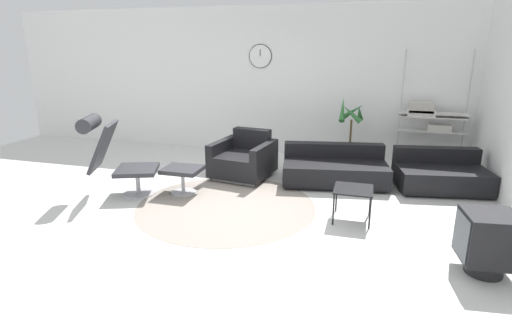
{
  "coord_description": "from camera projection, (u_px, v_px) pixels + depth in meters",
  "views": [
    {
      "loc": [
        1.55,
        -4.74,
        2.05
      ],
      "look_at": [
        0.12,
        0.33,
        0.55
      ],
      "focal_mm": 28.0,
      "sensor_mm": 36.0,
      "label": 1
    }
  ],
  "objects": [
    {
      "name": "ground_plane",
      "position": [
        241.0,
        205.0,
        5.35
      ],
      "size": [
        12.0,
        12.0,
        0.0
      ],
      "primitive_type": "plane",
      "color": "silver"
    },
    {
      "name": "shelf_unit",
      "position": [
        429.0,
        116.0,
        6.84
      ],
      "size": [
        1.11,
        0.28,
        2.01
      ],
      "color": "#BCBCC1",
      "rests_on": "ground_plane"
    },
    {
      "name": "couch_second",
      "position": [
        440.0,
        175.0,
        5.91
      ],
      "size": [
        1.37,
        1.02,
        0.57
      ],
      "rotation": [
        0.0,
        0.0,
        3.31
      ],
      "color": "black",
      "rests_on": "ground_plane"
    },
    {
      "name": "wall_back",
      "position": [
        286.0,
        82.0,
        7.65
      ],
      "size": [
        12.0,
        0.09,
        2.8
      ],
      "color": "white",
      "rests_on": "ground_plane"
    },
    {
      "name": "ottoman",
      "position": [
        183.0,
        174.0,
        5.72
      ],
      "size": [
        0.53,
        0.45,
        0.39
      ],
      "color": "#BCBCC1",
      "rests_on": "ground_plane"
    },
    {
      "name": "side_table",
      "position": [
        353.0,
        191.0,
        4.81
      ],
      "size": [
        0.46,
        0.46,
        0.41
      ],
      "color": "black",
      "rests_on": "ground_plane"
    },
    {
      "name": "crt_television",
      "position": [
        488.0,
        241.0,
        3.67
      ],
      "size": [
        0.52,
        0.49,
        0.6
      ],
      "rotation": [
        0.0,
        0.0,
        1.68
      ],
      "color": "black",
      "rests_on": "ground_plane"
    },
    {
      "name": "couch_low",
      "position": [
        334.0,
        169.0,
        6.17
      ],
      "size": [
        1.68,
        1.08,
        0.57
      ],
      "rotation": [
        0.0,
        0.0,
        3.31
      ],
      "color": "black",
      "rests_on": "ground_plane"
    },
    {
      "name": "potted_plant",
      "position": [
        350.0,
        143.0,
        7.03
      ],
      "size": [
        0.42,
        0.43,
        1.21
      ],
      "color": "#333338",
      "rests_on": "ground_plane"
    },
    {
      "name": "round_rug",
      "position": [
        226.0,
        205.0,
        5.34
      ],
      "size": [
        2.39,
        2.39,
        0.01
      ],
      "color": "gray",
      "rests_on": "ground_plane"
    },
    {
      "name": "armchair_red",
      "position": [
        244.0,
        160.0,
        6.48
      ],
      "size": [
        0.99,
        1.01,
        0.73
      ],
      "rotation": [
        0.0,
        0.0,
        3.0
      ],
      "color": "silver",
      "rests_on": "ground_plane"
    },
    {
      "name": "lounge_chair",
      "position": [
        112.0,
        150.0,
        5.54
      ],
      "size": [
        1.09,
        0.84,
        1.15
      ],
      "rotation": [
        0.0,
        0.0,
        -1.21
      ],
      "color": "#BCBCC1",
      "rests_on": "ground_plane"
    }
  ]
}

